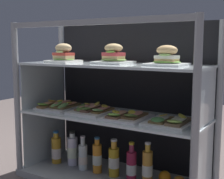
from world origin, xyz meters
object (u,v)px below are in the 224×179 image
plated_roll_sandwich_center (167,58)px  juice_bottle_front_middle (73,151)px  open_sandwich_tray_far_right (60,106)px  juice_bottle_back_right (147,168)px  juice_bottle_front_fourth (132,166)px  open_sandwich_tray_right_of_center (126,116)px  juice_bottle_front_right_end (114,161)px  open_sandwich_tray_near_left_corner (170,121)px  plated_roll_sandwich_far_right (114,57)px  plated_roll_sandwich_far_left (63,55)px  juice_bottle_back_left (56,150)px  juice_bottle_front_second (83,157)px  open_sandwich_tray_left_of_center (93,110)px  orange_fruit_beside_bottles (165,177)px  juice_bottle_tucked_behind (98,158)px

plated_roll_sandwich_center → juice_bottle_front_middle: bearing=179.2°
open_sandwich_tray_far_right → juice_bottle_back_right: open_sandwich_tray_far_right is taller
juice_bottle_front_fourth → open_sandwich_tray_far_right: bearing=-177.6°
open_sandwich_tray_right_of_center → juice_bottle_front_right_end: open_sandwich_tray_right_of_center is taller
open_sandwich_tray_near_left_corner → plated_roll_sandwich_far_right: bearing=171.3°
juice_bottle_front_right_end → juice_bottle_front_fourth: (0.13, -0.01, -0.00)m
plated_roll_sandwich_far_left → juice_bottle_back_right: (0.57, 0.04, -0.63)m
juice_bottle_back_left → juice_bottle_front_fourth: size_ratio=0.94×
open_sandwich_tray_near_left_corner → juice_bottle_front_second: (-0.60, 0.03, -0.32)m
juice_bottle_front_right_end → juice_bottle_front_middle: bearing=177.6°
open_sandwich_tray_far_right → open_sandwich_tray_near_left_corner: open_sandwich_tray_far_right is taller
plated_roll_sandwich_far_right → juice_bottle_front_second: size_ratio=0.91×
plated_roll_sandwich_far_left → plated_roll_sandwich_center: plated_roll_sandwich_far_left is taller
open_sandwich_tray_far_right → open_sandwich_tray_left_of_center: open_sandwich_tray_left_of_center is taller
plated_roll_sandwich_far_right → open_sandwich_tray_left_of_center: (-0.13, -0.04, -0.32)m
juice_bottle_back_left → juice_bottle_front_middle: juice_bottle_front_middle is taller
plated_roll_sandwich_center → juice_bottle_front_right_end: 0.71m
juice_bottle_front_second → juice_bottle_back_right: size_ratio=0.88×
open_sandwich_tray_left_of_center → open_sandwich_tray_near_left_corner: bearing=-2.1°
open_sandwich_tray_right_of_center → open_sandwich_tray_near_left_corner: (0.26, 0.00, 0.00)m
open_sandwich_tray_far_right → orange_fruit_beside_bottles: bearing=7.9°
open_sandwich_tray_far_right → open_sandwich_tray_right_of_center: (0.51, -0.02, -0.00)m
plated_roll_sandwich_far_left → juice_bottle_front_fourth: (0.46, 0.04, -0.64)m
open_sandwich_tray_far_right → juice_bottle_back_left: (-0.05, 0.01, -0.32)m
juice_bottle_front_middle → juice_bottle_front_second: bearing=-15.1°
plated_roll_sandwich_far_left → plated_roll_sandwich_center: 0.66m
juice_bottle_back_left → juice_bottle_front_middle: (0.12, 0.03, 0.01)m
open_sandwich_tray_left_of_center → open_sandwich_tray_right_of_center: 0.25m
plated_roll_sandwich_far_left → open_sandwich_tray_far_right: 0.34m
juice_bottle_back_left → orange_fruit_beside_bottles: 0.76m
plated_roll_sandwich_far_left → juice_bottle_front_fourth: size_ratio=0.74×
plated_roll_sandwich_far_left → plated_roll_sandwich_far_right: size_ratio=0.87×
plated_roll_sandwich_center → juice_bottle_tucked_behind: plated_roll_sandwich_center is taller
plated_roll_sandwich_far_right → juice_bottle_front_middle: (-0.32, 0.01, -0.63)m
plated_roll_sandwich_far_left → open_sandwich_tray_near_left_corner: bearing=0.1°
plated_roll_sandwich_far_left → open_sandwich_tray_left_of_center: plated_roll_sandwich_far_left is taller
open_sandwich_tray_far_right → juice_bottle_front_middle: 0.32m
open_sandwich_tray_left_of_center → plated_roll_sandwich_far_left: bearing=-174.5°
juice_bottle_back_right → plated_roll_sandwich_far_right: bearing=176.2°
juice_bottle_front_middle → juice_bottle_front_fourth: (0.46, -0.02, -0.01)m
plated_roll_sandwich_far_right → juice_bottle_front_right_end: (0.01, -0.01, -0.63)m
open_sandwich_tray_near_left_corner → juice_bottle_back_right: bearing=163.5°
plated_roll_sandwich_far_right → orange_fruit_beside_bottles: (0.31, 0.06, -0.69)m
open_sandwich_tray_near_left_corner → juice_bottle_back_right: size_ratio=1.04×
juice_bottle_front_fourth → open_sandwich_tray_near_left_corner: bearing=-9.8°
juice_bottle_back_left → juice_bottle_front_second: (0.23, -0.00, -0.00)m
plated_roll_sandwich_far_right → plated_roll_sandwich_center: 0.33m
juice_bottle_back_left → juice_bottle_tucked_behind: juice_bottle_tucked_behind is taller
juice_bottle_front_right_end → juice_bottle_back_right: size_ratio=0.92×
open_sandwich_tray_near_left_corner → juice_bottle_front_middle: open_sandwich_tray_near_left_corner is taller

